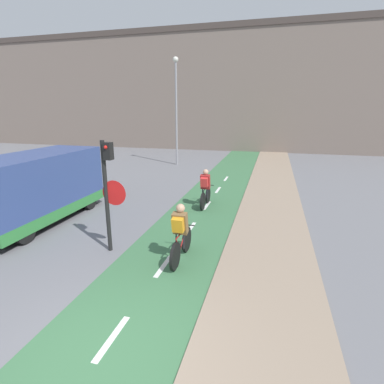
% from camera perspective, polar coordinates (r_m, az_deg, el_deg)
% --- Properties ---
extents(ground_plane, '(120.00, 120.00, 0.00)m').
position_cam_1_polar(ground_plane, '(5.51, -17.87, -28.46)').
color(ground_plane, slate).
extents(bike_lane, '(2.59, 60.00, 0.02)m').
position_cam_1_polar(bike_lane, '(5.51, -17.84, -28.34)').
color(bike_lane, '#3D7047').
rests_on(bike_lane, ground_plane).
extents(building_row_background, '(60.00, 5.20, 10.90)m').
position_cam_1_polar(building_row_background, '(30.52, 11.13, 18.39)').
color(building_row_background, slate).
rests_on(building_row_background, ground_plane).
extents(traffic_light_pole, '(0.67, 0.25, 3.02)m').
position_cam_1_polar(traffic_light_pole, '(8.07, -15.65, 1.37)').
color(traffic_light_pole, black).
rests_on(traffic_light_pole, ground_plane).
extents(street_lamp_far, '(0.36, 0.36, 7.04)m').
position_cam_1_polar(street_lamp_far, '(20.90, -3.03, 16.90)').
color(street_lamp_far, gray).
rests_on(street_lamp_far, ground_plane).
extents(cyclist_near, '(0.46, 1.70, 1.53)m').
position_cam_1_polar(cyclist_near, '(7.60, -2.21, -8.12)').
color(cyclist_near, black).
rests_on(cyclist_near, ground_plane).
extents(cyclist_far, '(0.46, 1.65, 1.52)m').
position_cam_1_polar(cyclist_far, '(11.78, 2.55, 0.50)').
color(cyclist_far, black).
rests_on(cyclist_far, ground_plane).
extents(van, '(1.96, 4.98, 2.34)m').
position_cam_1_polar(van, '(11.41, -27.44, 0.49)').
color(van, '#334784').
rests_on(van, ground_plane).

